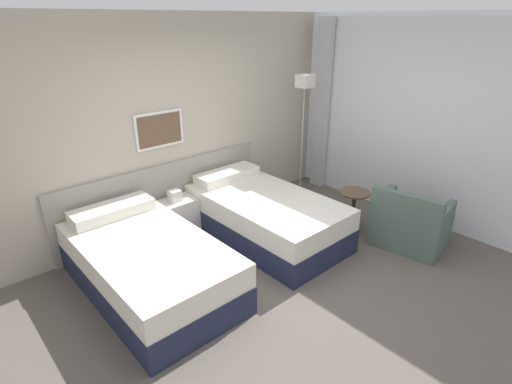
% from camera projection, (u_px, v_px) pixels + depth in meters
% --- Properties ---
extents(ground_plane, '(16.00, 16.00, 0.00)m').
position_uv_depth(ground_plane, '(288.00, 285.00, 4.27)').
color(ground_plane, '#5B544C').
extents(wall_headboard, '(10.00, 0.10, 2.70)m').
position_uv_depth(wall_headboard, '(177.00, 131.00, 5.10)').
color(wall_headboard, '#B7AD99').
rests_on(wall_headboard, ground_plane).
extents(wall_window, '(0.21, 4.48, 2.70)m').
position_uv_depth(wall_window, '(435.00, 125.00, 5.17)').
color(wall_window, white).
rests_on(wall_window, ground_plane).
extents(bed_near_door, '(1.13, 2.04, 0.69)m').
position_uv_depth(bed_near_door, '(148.00, 264.00, 4.11)').
color(bed_near_door, '#1E233D').
rests_on(bed_near_door, ground_plane).
extents(bed_near_window, '(1.13, 2.04, 0.69)m').
position_uv_depth(bed_near_window, '(265.00, 216.00, 5.11)').
color(bed_near_window, '#1E233D').
rests_on(bed_near_window, ground_plane).
extents(nightstand, '(0.51, 0.34, 0.63)m').
position_uv_depth(nightstand, '(177.00, 217.00, 5.17)').
color(nightstand, beige).
rests_on(nightstand, ground_plane).
extents(floor_lamp, '(0.24, 0.24, 1.89)m').
position_uv_depth(floor_lamp, '(304.00, 102.00, 5.73)').
color(floor_lamp, '#9E9993').
rests_on(floor_lamp, ground_plane).
extents(side_table, '(0.40, 0.40, 0.55)m').
position_uv_depth(side_table, '(354.00, 204.00, 5.23)').
color(side_table, brown).
rests_on(side_table, ground_plane).
extents(armchair, '(0.85, 0.94, 0.78)m').
position_uv_depth(armchair, '(410.00, 225.00, 4.94)').
color(armchair, '#4C6056').
rests_on(armchair, ground_plane).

